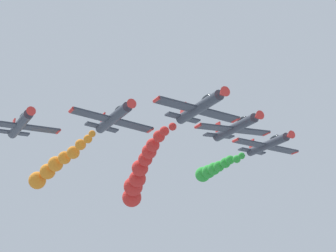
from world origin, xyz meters
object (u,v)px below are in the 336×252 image
Objects in this scene: airplane_right_inner at (114,118)px; airplane_left_outer at (268,144)px; airplane_left_inner at (235,127)px; airplane_right_outer at (20,124)px; airplane_lead at (200,107)px.

airplane_left_outer reaches higher than airplane_right_inner.
airplane_left_inner is 1.00× the size of airplane_right_outer.
airplane_right_inner is 25.07m from airplane_left_outer.
airplane_lead is 1.00× the size of airplane_right_outer.
airplane_left_outer is 32.63m from airplane_right_outer.
airplane_right_inner is 11.73m from airplane_right_outer.
airplane_left_outer reaches higher than airplane_left_inner.
airplane_left_outer is (-9.08, -7.25, 0.61)m from airplane_left_inner.
airplane_left_inner is at bearing 160.27° from airplane_right_outer.
airplane_left_inner is 11.64m from airplane_left_outer.
airplane_right_inner is 1.00× the size of airplane_right_outer.
airplane_lead is 1.00× the size of airplane_left_inner.
airplane_lead is 1.00× the size of airplane_right_inner.
airplane_right_outer reaches higher than airplane_right_inner.
airplane_left_outer is at bearing 177.92° from airplane_right_outer.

